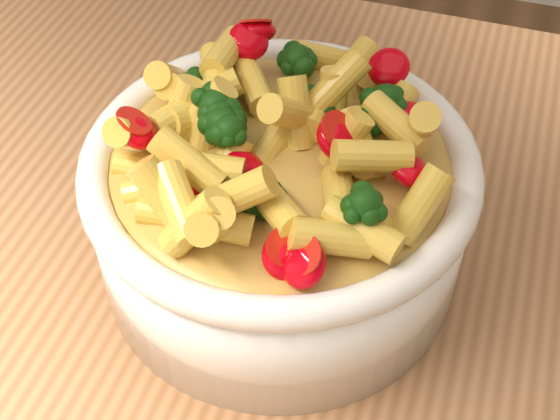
% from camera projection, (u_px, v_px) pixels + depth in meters
% --- Properties ---
extents(table, '(1.20, 0.80, 0.90)m').
position_uv_depth(table, '(404.00, 404.00, 0.62)').
color(table, '#B4794D').
rests_on(table, ground).
extents(serving_bowl, '(0.27, 0.27, 0.11)m').
position_uv_depth(serving_bowl, '(280.00, 209.00, 0.54)').
color(serving_bowl, white).
rests_on(serving_bowl, table).
extents(pasta_salad, '(0.21, 0.21, 0.05)m').
position_uv_depth(pasta_salad, '(280.00, 132.00, 0.49)').
color(pasta_salad, '#FFDC50').
rests_on(pasta_salad, serving_bowl).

